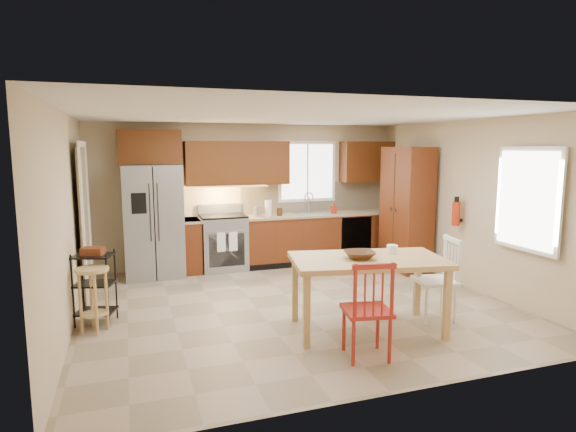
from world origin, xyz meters
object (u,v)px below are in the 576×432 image
(fire_extinguisher, at_px, (456,214))
(chair_white, at_px, (435,279))
(pantry, at_px, (406,209))
(dining_table, at_px, (367,295))
(soap_bottle, at_px, (334,208))
(chair_red, at_px, (367,309))
(bar_stool, at_px, (94,300))
(utility_cart, at_px, (95,288))
(table_bowl, at_px, (359,259))
(table_jar, at_px, (392,251))
(range_stove, at_px, (223,243))
(refrigerator, at_px, (153,221))

(fire_extinguisher, xyz_separation_m, chair_white, (-1.20, -1.20, -0.60))
(pantry, bearing_deg, dining_table, -130.31)
(soap_bottle, height_order, chair_red, soap_bottle)
(chair_red, relative_size, bar_stool, 1.34)
(bar_stool, bearing_deg, utility_cart, 101.14)
(soap_bottle, height_order, utility_cart, soap_bottle)
(dining_table, height_order, chair_white, chair_white)
(table_bowl, distance_m, utility_cart, 3.15)
(pantry, distance_m, chair_red, 3.78)
(fire_extinguisher, relative_size, utility_cart, 0.41)
(fire_extinguisher, distance_m, table_jar, 2.12)
(fire_extinguisher, bearing_deg, soap_bottle, 120.53)
(bar_stool, distance_m, utility_cart, 0.30)
(chair_white, height_order, utility_cart, chair_white)
(bar_stool, bearing_deg, chair_red, -19.98)
(range_stove, relative_size, soap_bottle, 4.82)
(range_stove, height_order, utility_cart, range_stove)
(chair_red, relative_size, utility_cart, 1.15)
(chair_white, bearing_deg, fire_extinguisher, -34.35)
(chair_red, height_order, table_bowl, chair_red)
(refrigerator, distance_m, soap_bottle, 3.18)
(pantry, bearing_deg, utility_cart, -167.76)
(chair_red, bearing_deg, utility_cart, 155.19)
(chair_red, xyz_separation_m, table_bowl, (0.24, 0.65, 0.34))
(refrigerator, height_order, pantry, pantry)
(range_stove, distance_m, fire_extinguisher, 3.83)
(soap_bottle, relative_size, table_jar, 1.19)
(pantry, relative_size, bar_stool, 2.80)
(bar_stool, bearing_deg, dining_table, -6.34)
(chair_red, distance_m, utility_cart, 3.23)
(pantry, distance_m, chair_white, 2.52)
(soap_bottle, relative_size, chair_red, 0.19)
(table_bowl, xyz_separation_m, bar_stool, (-2.87, 0.94, -0.47))
(dining_table, distance_m, utility_cart, 3.22)
(range_stove, xyz_separation_m, dining_table, (1.03, -3.28, -0.04))
(table_bowl, bearing_deg, fire_extinguisher, 28.93)
(fire_extinguisher, bearing_deg, pantry, 100.78)
(chair_white, bearing_deg, chair_red, 128.99)
(range_stove, height_order, table_jar, table_jar)
(bar_stool, bearing_deg, chair_white, -1.60)
(chair_red, bearing_deg, table_bowl, 80.22)
(chair_white, bearing_deg, bar_stool, 87.96)
(fire_extinguisher, relative_size, chair_red, 0.36)
(refrigerator, distance_m, dining_table, 3.92)
(pantry, distance_m, table_jar, 2.70)
(refrigerator, relative_size, chair_red, 1.80)
(refrigerator, xyz_separation_m, pantry, (4.13, -0.93, 0.14))
(soap_bottle, bearing_deg, utility_cart, -153.67)
(soap_bottle, distance_m, pantry, 1.31)
(refrigerator, relative_size, dining_table, 1.06)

